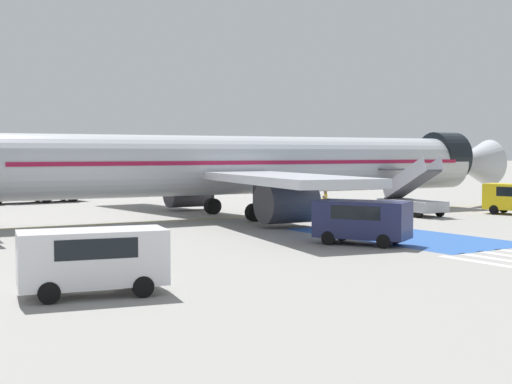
% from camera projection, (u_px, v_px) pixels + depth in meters
% --- Properties ---
extents(ground_plane, '(600.00, 600.00, 0.00)m').
position_uv_depth(ground_plane, '(259.00, 217.00, 47.29)').
color(ground_plane, gray).
extents(apron_leadline_yellow, '(79.02, 6.09, 0.01)m').
position_uv_depth(apron_leadline_yellow, '(255.00, 216.00, 47.49)').
color(apron_leadline_yellow, gold).
rests_on(apron_leadline_yellow, ground_plane).
extents(apron_stand_patch_blue, '(6.09, 12.01, 0.01)m').
position_uv_depth(apron_stand_patch_blue, '(401.00, 236.00, 36.19)').
color(apron_stand_patch_blue, '#2856A8').
rests_on(apron_stand_patch_blue, ground_plane).
extents(apron_walkway_bar_0, '(0.44, 3.60, 0.01)m').
position_uv_depth(apron_walkway_bar_0, '(476.00, 261.00, 27.81)').
color(apron_walkway_bar_0, silver).
rests_on(apron_walkway_bar_0, ground_plane).
extents(apron_walkway_bar_1, '(0.44, 3.60, 0.01)m').
position_uv_depth(apron_walkway_bar_1, '(496.00, 259.00, 28.47)').
color(apron_walkway_bar_1, silver).
rests_on(apron_walkway_bar_1, ground_plane).
extents(airliner, '(45.28, 32.88, 11.84)m').
position_uv_depth(airliner, '(246.00, 165.00, 46.96)').
color(airliner, '#B7BCC4').
rests_on(airliner, ground_plane).
extents(boarding_stairs_forward, '(2.55, 5.36, 3.98)m').
position_uv_depth(boarding_stairs_forward, '(411.00, 201.00, 48.26)').
color(boarding_stairs_forward, '#ADB2BA').
rests_on(boarding_stairs_forward, ground_plane).
extents(fuel_tanker, '(9.15, 2.91, 3.26)m').
position_uv_depth(fuel_tanker, '(32.00, 184.00, 60.39)').
color(fuel_tanker, '#38383D').
rests_on(fuel_tanker, ground_plane).
extents(service_van_0, '(3.76, 4.66, 2.02)m').
position_uv_depth(service_van_0, '(362.00, 218.00, 32.88)').
color(service_van_0, '#1E234C').
rests_on(service_van_0, ground_plane).
extents(service_van_1, '(4.58, 2.72, 1.96)m').
position_uv_depth(service_van_1, '(93.00, 256.00, 21.13)').
color(service_van_1, silver).
rests_on(service_van_1, ground_plane).
extents(ground_crew_0, '(0.44, 0.48, 1.76)m').
position_uv_depth(ground_crew_0, '(325.00, 202.00, 46.85)').
color(ground_crew_0, '#191E38').
rests_on(ground_crew_0, ground_plane).
extents(ground_crew_1, '(0.43, 0.49, 1.73)m').
position_uv_depth(ground_crew_1, '(324.00, 207.00, 42.55)').
color(ground_crew_1, '#2D2D33').
rests_on(ground_crew_1, ground_plane).
extents(traffic_cone_0, '(0.51, 0.51, 0.57)m').
position_uv_depth(traffic_cone_0, '(489.00, 205.00, 54.37)').
color(traffic_cone_0, orange).
rests_on(traffic_cone_0, ground_plane).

